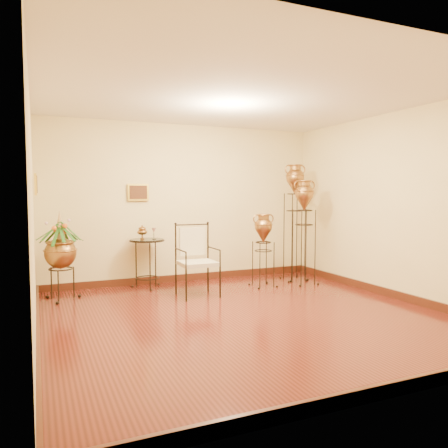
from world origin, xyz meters
name	(u,v)px	position (x,y,z in m)	size (l,w,h in m)	color
ground	(246,316)	(0.00, 0.00, 0.00)	(5.00, 5.00, 0.00)	maroon
room_shell	(246,181)	(-0.01, 0.01, 1.73)	(5.02, 5.02, 2.81)	#F7E49F
amphora_tall	(295,221)	(1.87, 1.79, 1.09)	(0.48, 0.48, 2.13)	black
amphora_mid	(304,231)	(1.81, 1.39, 0.93)	(0.53, 0.53, 1.83)	black
amphora_short	(263,250)	(1.06, 1.49, 0.63)	(0.40, 0.40, 1.26)	black
planter_urn	(60,249)	(-2.15, 1.84, 0.76)	(0.94, 0.94, 1.36)	black
armchair	(198,260)	(-0.21, 1.26, 0.56)	(0.63, 0.58, 1.11)	black
side_table	(147,263)	(-0.78, 2.15, 0.43)	(0.74, 0.74, 1.04)	black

